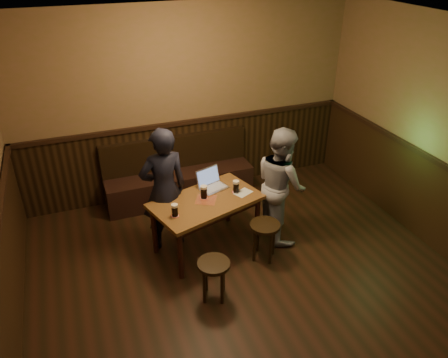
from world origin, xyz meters
TOP-DOWN VIEW (x-y plane):
  - room at (0.00, 0.22)m, footprint 5.04×6.04m
  - bench at (-0.25, 2.75)m, footprint 2.20×0.50m
  - pub_table at (-0.25, 1.45)m, footprint 1.48×1.11m
  - stool_left at (-0.47, 0.57)m, footprint 0.46×0.46m
  - stool_right at (0.34, 0.99)m, footprint 0.42×0.42m
  - pint_left at (-0.69, 1.25)m, footprint 0.10×0.10m
  - pint_mid at (-0.26, 1.50)m, footprint 0.11×0.11m
  - pint_right at (0.16, 1.50)m, footprint 0.10×0.10m
  - laptop at (-0.09, 1.72)m, footprint 0.41×0.37m
  - menu at (0.24, 1.44)m, footprint 0.26×0.23m
  - person_suit at (-0.71, 1.70)m, footprint 0.62×0.44m
  - person_grey at (0.74, 1.39)m, footprint 0.58×0.75m

SIDE VIEW (x-z plane):
  - bench at x=-0.25m, z-range -0.16..0.79m
  - stool_left at x=-0.47m, z-range 0.14..0.63m
  - stool_right at x=0.34m, z-range 0.15..0.65m
  - pub_table at x=-0.25m, z-range 0.26..0.97m
  - menu at x=0.24m, z-range 0.71..0.71m
  - person_grey at x=0.74m, z-range 0.00..1.53m
  - laptop at x=-0.09m, z-range 0.65..0.89m
  - pint_left at x=-0.69m, z-range 0.71..0.86m
  - pint_right at x=0.16m, z-range 0.71..0.87m
  - pint_mid at x=-0.26m, z-range 0.71..0.88m
  - person_suit at x=-0.71m, z-range 0.00..1.62m
  - room at x=0.00m, z-range -0.22..2.62m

